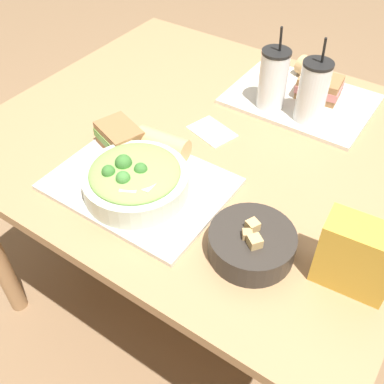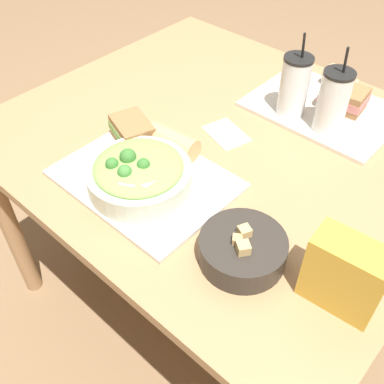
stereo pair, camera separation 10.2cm
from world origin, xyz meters
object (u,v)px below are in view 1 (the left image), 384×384
Objects in this scene: salad_bowl at (135,179)px; drink_cup_dark at (273,81)px; baguette_near at (164,144)px; sandwich_far at (319,87)px; chip_bag at (357,256)px; soup_bowl at (252,243)px; napkin_folded at (211,131)px; sandwich_near at (120,137)px; drink_cup_red at (312,93)px; baguette_far at (313,70)px.

drink_cup_dark is at bearing 79.57° from salad_bowl.
drink_cup_dark is at bearing -24.44° from baguette_near.
sandwich_far is (0.19, 0.64, -0.01)m from salad_bowl.
chip_bag is (0.51, 0.05, 0.03)m from salad_bowl.
salad_bowl reaches higher than soup_bowl.
drink_cup_dark reaches higher than sandwich_far.
salad_bowl reaches higher than napkin_folded.
sandwich_near is (-0.45, 0.11, 0.01)m from soup_bowl.
drink_cup_red is 1.56× the size of chip_bag.
drink_cup_red reaches higher than chip_bag.
baguette_far is 0.77m from chip_bag.
sandwich_near is 0.12m from baguette_near.
drink_cup_dark is at bearing 78.46° from sandwich_near.
drink_cup_red is (0.24, 0.36, 0.05)m from baguette_near.
sandwich_near and sandwich_far have the same top height.
sandwich_near is at bearing -131.83° from drink_cup_red.
baguette_far is 0.47× the size of drink_cup_dark.
napkin_folded is at bearing 87.65° from salad_bowl.
baguette_near reaches higher than napkin_folded.
sandwich_near is at bearing -120.67° from drink_cup_dark.
sandwich_near is 0.47m from drink_cup_dark.
sandwich_far is at bearing 73.10° from salad_bowl.
drink_cup_dark is 1.69× the size of napkin_folded.
sandwich_near reaches higher than baguette_near.
baguette_far is at bearing 113.89° from chip_bag.
baguette_near is at bearing 38.73° from sandwich_near.
sandwich_near is 0.26m from napkin_folded.
baguette_far is at bearing 116.63° from sandwich_far.
salad_bowl reaches higher than sandwich_far.
soup_bowl is at bearing -79.24° from drink_cup_red.
soup_bowl is at bearing -46.59° from napkin_folded.
baguette_near is 0.44m from drink_cup_red.
drink_cup_red is at bearing 117.44° from chip_bag.
chip_bag is (0.29, -0.46, -0.02)m from drink_cup_red.
drink_cup_dark reaches higher than salad_bowl.
sandwich_near is (-0.14, 0.11, -0.01)m from salad_bowl.
baguette_near is at bearing -177.57° from baguette_far.
drink_cup_red is 0.30m from napkin_folded.
soup_bowl is 0.52m from drink_cup_red.
drink_cup_dark is (0.12, 0.36, 0.05)m from baguette_near.
drink_cup_dark is at bearing 113.10° from soup_bowl.
sandwich_far is 0.17m from drink_cup_dark.
napkin_folded is at bearing -125.96° from sandwich_far.
salad_bowl is 1.37× the size of soup_bowl.
sandwich_far is at bearing -127.96° from baguette_far.
drink_cup_dark reaches higher than sandwich_near.
soup_bowl is 1.59× the size of baguette_far.
salad_bowl is at bearing -179.67° from chip_bag.
baguette_far is at bearing 78.39° from drink_cup_dark.
salad_bowl is 0.15m from baguette_near.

